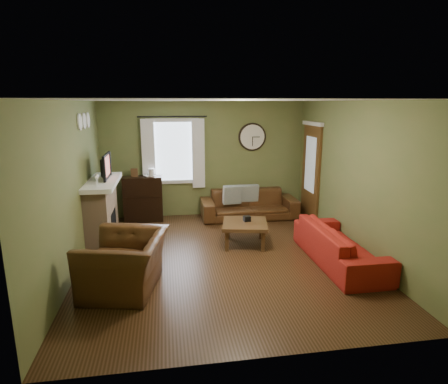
{
  "coord_description": "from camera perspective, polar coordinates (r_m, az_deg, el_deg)",
  "views": [
    {
      "loc": [
        -0.9,
        -5.85,
        2.56
      ],
      "look_at": [
        0.1,
        0.4,
        1.05
      ],
      "focal_mm": 30.0,
      "sensor_mm": 36.0,
      "label": 1
    }
  ],
  "objects": [
    {
      "name": "floor",
      "position": [
        6.45,
        -0.32,
        -9.98
      ],
      "size": [
        4.6,
        5.2,
        0.0
      ],
      "primitive_type": "cube",
      "color": "#392312",
      "rests_on": "ground"
    },
    {
      "name": "ceiling",
      "position": [
        5.91,
        -0.36,
        13.81
      ],
      "size": [
        4.6,
        5.2,
        0.0
      ],
      "primitive_type": "cube",
      "color": "white",
      "rests_on": "ground"
    },
    {
      "name": "wall_left",
      "position": [
        6.14,
        -22.06,
        0.59
      ],
      "size": [
        0.0,
        5.2,
        2.6
      ],
      "primitive_type": "cube",
      "color": "#606A39",
      "rests_on": "ground"
    },
    {
      "name": "wall_right",
      "position": [
        6.78,
        19.26,
        1.96
      ],
      "size": [
        0.0,
        5.2,
        2.6
      ],
      "primitive_type": "cube",
      "color": "#606A39",
      "rests_on": "ground"
    },
    {
      "name": "wall_back",
      "position": [
        8.59,
        -2.98,
        4.98
      ],
      "size": [
        4.6,
        0.0,
        2.6
      ],
      "primitive_type": "cube",
      "color": "#606A39",
      "rests_on": "ground"
    },
    {
      "name": "wall_front",
      "position": [
        3.6,
        6.01,
        -7.2
      ],
      "size": [
        4.6,
        0.0,
        2.6
      ],
      "primitive_type": "cube",
      "color": "#606A39",
      "rests_on": "ground"
    },
    {
      "name": "fireplace",
      "position": [
        7.38,
        -18.11,
        -3.06
      ],
      "size": [
        0.4,
        1.4,
        1.1
      ],
      "primitive_type": "cube",
      "color": "tan",
      "rests_on": "floor"
    },
    {
      "name": "firebox",
      "position": [
        7.42,
        -16.52,
        -4.87
      ],
      "size": [
        0.04,
        0.6,
        0.55
      ],
      "primitive_type": "cube",
      "color": "black",
      "rests_on": "fireplace"
    },
    {
      "name": "mantel",
      "position": [
        7.23,
        -18.22,
        1.43
      ],
      "size": [
        0.58,
        1.6,
        0.08
      ],
      "primitive_type": "cube",
      "color": "white",
      "rests_on": "fireplace"
    },
    {
      "name": "tv",
      "position": [
        7.34,
        -18.01,
        3.31
      ],
      "size": [
        0.08,
        0.6,
        0.35
      ],
      "primitive_type": "imported",
      "rotation": [
        0.0,
        0.0,
        1.57
      ],
      "color": "black",
      "rests_on": "mantel"
    },
    {
      "name": "tv_screen",
      "position": [
        7.32,
        -17.42,
        3.77
      ],
      "size": [
        0.02,
        0.62,
        0.36
      ],
      "primitive_type": "cube",
      "color": "#994C3F",
      "rests_on": "mantel"
    },
    {
      "name": "medallion_left",
      "position": [
        6.8,
        -21.13,
        9.93
      ],
      "size": [
        0.28,
        0.28,
        0.03
      ],
      "primitive_type": "cylinder",
      "color": "white",
      "rests_on": "wall_left"
    },
    {
      "name": "medallion_mid",
      "position": [
        7.14,
        -20.57,
        10.1
      ],
      "size": [
        0.28,
        0.28,
        0.03
      ],
      "primitive_type": "cylinder",
      "color": "white",
      "rests_on": "wall_left"
    },
    {
      "name": "medallion_right",
      "position": [
        7.48,
        -20.05,
        10.26
      ],
      "size": [
        0.28,
        0.28,
        0.03
      ],
      "primitive_type": "cylinder",
      "color": "white",
      "rests_on": "wall_left"
    },
    {
      "name": "window_pane",
      "position": [
        8.49,
        -7.71,
        6.15
      ],
      "size": [
        1.0,
        0.02,
        1.3
      ],
      "primitive_type": null,
      "color": "silver",
      "rests_on": "wall_back"
    },
    {
      "name": "curtain_rod",
      "position": [
        8.33,
        -7.86,
        11.32
      ],
      "size": [
        0.03,
        0.03,
        1.5
      ],
      "primitive_type": "cylinder",
      "color": "black",
      "rests_on": "wall_back"
    },
    {
      "name": "curtain_left",
      "position": [
        8.41,
        -11.45,
        5.58
      ],
      "size": [
        0.28,
        0.04,
        1.55
      ],
      "primitive_type": "cube",
      "color": "white",
      "rests_on": "wall_back"
    },
    {
      "name": "curtain_right",
      "position": [
        8.43,
        -3.93,
        5.84
      ],
      "size": [
        0.28,
        0.04,
        1.55
      ],
      "primitive_type": "cube",
      "color": "white",
      "rests_on": "wall_back"
    },
    {
      "name": "wall_clock",
      "position": [
        8.66,
        4.34,
        8.37
      ],
      "size": [
        0.64,
        0.06,
        0.64
      ],
      "primitive_type": null,
      "color": "white",
      "rests_on": "wall_back"
    },
    {
      "name": "door",
      "position": [
        8.46,
        13.1,
        2.8
      ],
      "size": [
        0.05,
        0.9,
        2.1
      ],
      "primitive_type": "cube",
      "color": "brown",
      "rests_on": "floor"
    },
    {
      "name": "bookshelf",
      "position": [
        8.43,
        -12.22,
        -1.04
      ],
      "size": [
        0.84,
        0.36,
        1.0
      ],
      "primitive_type": null,
      "color": "black",
      "rests_on": "floor"
    },
    {
      "name": "book",
      "position": [
        8.33,
        -11.96,
        2.06
      ],
      "size": [
        0.22,
        0.24,
        0.02
      ],
      "primitive_type": "imported",
      "rotation": [
        0.0,
        0.0,
        0.45
      ],
      "color": "#492F1A",
      "rests_on": "bookshelf"
    },
    {
      "name": "sofa_brown",
      "position": [
        8.52,
        3.82,
        -1.88
      ],
      "size": [
        2.15,
        0.84,
        0.63
      ],
      "primitive_type": "imported",
      "color": "#432713",
      "rests_on": "floor"
    },
    {
      "name": "pillow_left",
      "position": [
        8.4,
        1.27,
        -0.41
      ],
      "size": [
        0.43,
        0.17,
        0.42
      ],
      "primitive_type": "cube",
      "rotation": [
        0.0,
        0.0,
        0.12
      ],
      "color": "gray",
      "rests_on": "sofa_brown"
    },
    {
      "name": "pillow_right",
      "position": [
        8.57,
        3.98,
        -0.16
      ],
      "size": [
        0.39,
        0.12,
        0.39
      ],
      "primitive_type": "cube",
      "rotation": [
        0.0,
        0.0,
        -0.0
      ],
      "color": "gray",
      "rests_on": "sofa_brown"
    },
    {
      "name": "sofa_red",
      "position": [
        6.45,
        17.17,
        -7.67
      ],
      "size": [
        0.82,
        2.09,
        0.61
      ],
      "primitive_type": "imported",
      "rotation": [
        0.0,
        0.0,
        1.57
      ],
      "color": "maroon",
      "rests_on": "floor"
    },
    {
      "name": "armchair",
      "position": [
        5.48,
        -14.83,
        -10.4
      ],
      "size": [
        1.28,
        1.39,
        0.78
      ],
      "primitive_type": "imported",
      "rotation": [
        0.0,
        0.0,
        -1.78
      ],
      "color": "#432713",
      "rests_on": "floor"
    },
    {
      "name": "coffee_table",
      "position": [
        6.96,
        3.18,
        -6.31
      ],
      "size": [
        0.94,
        0.94,
        0.43
      ],
      "primitive_type": null,
      "rotation": [
        0.0,
        0.0,
        -0.2
      ],
      "color": "#492F1A",
      "rests_on": "floor"
    },
    {
      "name": "tissue_box",
      "position": [
        6.97,
        3.51,
        -4.66
      ],
      "size": [
        0.14,
        0.14,
        0.09
      ],
      "primitive_type": "cube",
      "rotation": [
        0.0,
        0.0,
        0.1
      ],
      "color": "black",
      "rests_on": "coffee_table"
    },
    {
      "name": "wine_glass_a",
      "position": [
        6.67,
        -18.85,
        1.55
      ],
      "size": [
        0.06,
        0.06,
        0.18
      ],
      "primitive_type": null,
      "color": "white",
      "rests_on": "mantel"
    },
    {
      "name": "wine_glass_b",
      "position": [
        6.75,
        -18.73,
        1.72
      ],
      "size": [
        0.07,
        0.07,
        0.19
      ],
      "primitive_type": null,
      "color": "white",
      "rests_on": "mantel"
    }
  ]
}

